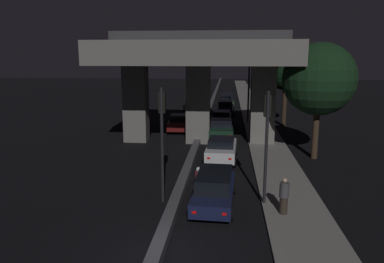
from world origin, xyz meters
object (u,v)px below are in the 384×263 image
at_px(traffic_light_right_of_median, 267,129).
at_px(pedestrian_on_sidewalk, 284,196).
at_px(street_lamp, 247,71).
at_px(motorcycle_red_filtering_near, 198,183).
at_px(car_dark_green_fourth, 222,118).
at_px(car_dark_blue_fifth, 226,108).
at_px(car_white_second, 222,149).
at_px(car_silver_second_oncoming, 193,103).
at_px(car_dark_green_third, 221,129).
at_px(traffic_light_left_of_median, 162,125).
at_px(car_dark_blue_lead, 214,188).
at_px(car_dark_green_sixth, 227,100).
at_px(car_dark_red_lead_oncoming, 180,123).

height_order(traffic_light_right_of_median, pedestrian_on_sidewalk, traffic_light_right_of_median).
height_order(traffic_light_right_of_median, street_lamp, street_lamp).
bearing_deg(motorcycle_red_filtering_near, pedestrian_on_sidewalk, -119.57).
distance_m(traffic_light_right_of_median, car_dark_green_fourth, 20.15).
relative_size(car_dark_blue_fifth, pedestrian_on_sidewalk, 2.77).
distance_m(car_white_second, car_silver_second_oncoming, 23.04).
height_order(car_dark_green_third, car_dark_blue_fifth, car_dark_blue_fifth).
relative_size(traffic_light_left_of_median, car_dark_blue_fifth, 1.22).
bearing_deg(car_dark_green_fourth, traffic_light_right_of_median, -171.49).
xyz_separation_m(car_dark_blue_lead, car_dark_green_sixth, (0.36, 34.08, 0.13)).
bearing_deg(car_silver_second_oncoming, traffic_light_left_of_median, 4.69).
xyz_separation_m(car_dark_red_lead_oncoming, motorcycle_red_filtering_near, (2.98, -15.75, -0.16)).
xyz_separation_m(car_dark_blue_fifth, pedestrian_on_sidewalk, (2.67, -27.41, 0.03)).
bearing_deg(car_dark_blue_fifth, motorcycle_red_filtering_near, 179.30).
xyz_separation_m(car_dark_green_sixth, car_silver_second_oncoming, (-4.20, -3.93, -0.09)).
distance_m(car_dark_blue_fifth, car_dark_red_lead_oncoming, 10.27).
distance_m(car_dark_green_fourth, motorcycle_red_filtering_near, 18.82).
height_order(street_lamp, car_dark_blue_lead, street_lamp).
bearing_deg(traffic_light_right_of_median, motorcycle_red_filtering_near, 162.02).
height_order(car_dark_blue_lead, car_white_second, car_dark_blue_lead).
height_order(car_dark_green_fourth, car_dark_green_sixth, car_dark_green_sixth).
height_order(traffic_light_left_of_median, motorcycle_red_filtering_near, traffic_light_left_of_median).
height_order(car_dark_blue_lead, motorcycle_red_filtering_near, car_dark_blue_lead).
xyz_separation_m(car_dark_blue_lead, car_dark_red_lead_oncoming, (-3.81, 17.06, -0.06)).
xyz_separation_m(traffic_light_left_of_median, traffic_light_right_of_median, (4.68, 0.00, -0.07)).
bearing_deg(motorcycle_red_filtering_near, car_silver_second_oncoming, 7.13).
bearing_deg(motorcycle_red_filtering_near, traffic_light_left_of_median, 123.86).
xyz_separation_m(car_dark_green_third, car_dark_red_lead_oncoming, (-3.83, 2.80, -0.03)).
relative_size(car_dark_blue_lead, car_dark_green_fourth, 1.19).
bearing_deg(motorcycle_red_filtering_near, car_dark_blue_lead, -146.38).
relative_size(car_dark_red_lead_oncoming, car_silver_second_oncoming, 0.95).
distance_m(traffic_light_right_of_median, pedestrian_on_sidewalk, 3.01).
relative_size(car_dark_blue_fifth, motorcycle_red_filtering_near, 2.51).
bearing_deg(pedestrian_on_sidewalk, traffic_light_left_of_median, 166.88).
height_order(car_white_second, car_silver_second_oncoming, car_silver_second_oncoming).
relative_size(car_dark_green_sixth, car_dark_red_lead_oncoming, 1.00).
height_order(traffic_light_left_of_median, car_dark_blue_lead, traffic_light_left_of_median).
height_order(car_dark_red_lead_oncoming, motorcycle_red_filtering_near, car_dark_red_lead_oncoming).
distance_m(traffic_light_left_of_median, car_dark_red_lead_oncoming, 17.06).
xyz_separation_m(street_lamp, car_dark_green_fourth, (-2.34, -1.07, -4.47)).
bearing_deg(car_dark_green_sixth, traffic_light_right_of_median, -179.10).
bearing_deg(car_silver_second_oncoming, car_dark_green_fourth, 22.59).
bearing_deg(car_white_second, car_silver_second_oncoming, 12.56).
relative_size(traffic_light_left_of_median, car_dark_green_third, 1.12).
distance_m(car_silver_second_oncoming, motorcycle_red_filtering_near, 29.01).
xyz_separation_m(street_lamp, motorcycle_red_filtering_near, (-3.11, -19.88, -4.63)).
bearing_deg(car_dark_green_sixth, traffic_light_left_of_median, 172.98).
relative_size(traffic_light_left_of_median, traffic_light_right_of_median, 1.02).
bearing_deg(car_white_second, motorcycle_red_filtering_near, 173.16).
height_order(street_lamp, car_dark_green_fourth, street_lamp).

